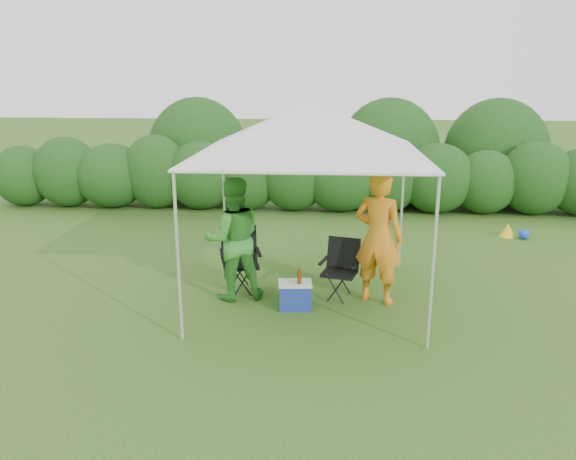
# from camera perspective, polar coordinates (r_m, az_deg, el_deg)

# --- Properties ---
(ground) EXTENTS (70.00, 70.00, 0.00)m
(ground) POSITION_cam_1_polar(r_m,az_deg,el_deg) (7.91, 1.88, -8.17)
(ground) COLOR #3E6820
(hedge) EXTENTS (16.13, 1.53, 1.80)m
(hedge) POSITION_cam_1_polar(r_m,az_deg,el_deg) (13.45, 3.44, 5.42)
(hedge) COLOR #204D18
(hedge) RESTS_ON ground
(canopy) EXTENTS (3.10, 3.10, 2.83)m
(canopy) POSITION_cam_1_polar(r_m,az_deg,el_deg) (7.78, 2.21, 10.24)
(canopy) COLOR silver
(canopy) RESTS_ON ground
(chair_right) EXTENTS (0.63, 0.59, 0.86)m
(chair_right) POSITION_cam_1_polar(r_m,az_deg,el_deg) (8.28, 5.41, -3.49)
(chair_right) COLOR black
(chair_right) RESTS_ON ground
(chair_left) EXTENTS (0.68, 0.65, 0.96)m
(chair_left) POSITION_cam_1_polar(r_m,az_deg,el_deg) (8.52, -4.91, -2.55)
(chair_left) COLOR black
(chair_left) RESTS_ON ground
(man) EXTENTS (0.83, 0.71, 1.92)m
(man) POSITION_cam_1_polar(r_m,az_deg,el_deg) (8.01, 9.18, -0.75)
(man) COLOR orange
(man) RESTS_ON ground
(woman) EXTENTS (1.05, 0.92, 1.80)m
(woman) POSITION_cam_1_polar(r_m,az_deg,el_deg) (8.09, -5.61, -0.90)
(woman) COLOR green
(woman) RESTS_ON ground
(cooler) EXTENTS (0.49, 0.38, 0.39)m
(cooler) POSITION_cam_1_polar(r_m,az_deg,el_deg) (7.91, 0.72, -6.63)
(cooler) COLOR navy
(cooler) RESTS_ON ground
(bottle) EXTENTS (0.06, 0.06, 0.24)m
(bottle) POSITION_cam_1_polar(r_m,az_deg,el_deg) (7.76, 1.16, -4.62)
(bottle) COLOR #592D0C
(bottle) RESTS_ON cooler
(lawn_toy) EXTENTS (0.53, 0.44, 0.27)m
(lawn_toy) POSITION_cam_1_polar(r_m,az_deg,el_deg) (12.19, 21.79, -0.11)
(lawn_toy) COLOR yellow
(lawn_toy) RESTS_ON ground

